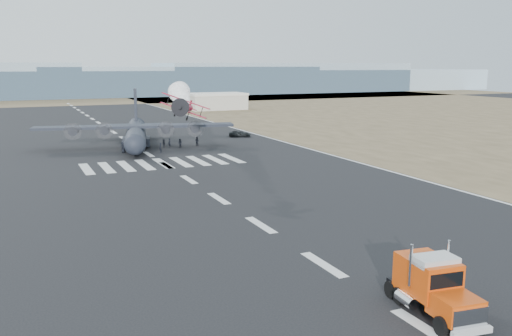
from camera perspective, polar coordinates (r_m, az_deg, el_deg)
ground at (r=44.33m, az=7.12°, el=-10.05°), size 500.00×500.00×0.00m
scrub_far at (r=266.60m, az=-19.69°, el=6.75°), size 500.00×80.00×0.00m
runway_markings at (r=98.96m, az=-11.23°, el=1.43°), size 60.00×260.00×0.01m
ridge_seg_d at (r=296.19m, az=-20.27°, el=8.31°), size 150.00×50.00×13.00m
ridge_seg_e at (r=307.86m, az=-8.00°, el=9.12°), size 150.00×50.00×15.00m
ridge_seg_f at (r=332.08m, az=2.97°, el=9.49°), size 150.00×50.00×17.00m
ridge_seg_g at (r=366.43m, az=12.15°, el=9.07°), size 150.00×50.00×13.00m
hangar_right at (r=197.68m, az=-4.20°, el=7.04°), size 20.50×12.50×5.90m
semi_truck at (r=37.08m, az=18.10°, el=-11.63°), size 3.68×8.73×3.85m
aerobatic_biplane at (r=71.81m, az=-7.46°, el=6.36°), size 6.28×6.10×3.52m
smoke_trail at (r=102.50m, az=-8.02°, el=7.79°), size 11.68×36.67×4.12m
transport_aircraft at (r=108.33m, az=-12.53°, el=3.66°), size 37.42×30.61×10.87m
support_vehicle at (r=120.99m, az=-1.72°, el=3.62°), size 5.38×3.98×1.36m
crew_a at (r=99.96m, az=-10.02°, el=2.10°), size 0.69×0.79×1.87m
crew_b at (r=105.09m, az=-8.01°, el=2.58°), size 0.85×1.05×1.88m
crew_c at (r=104.43m, az=-13.90°, el=2.24°), size 1.12×0.80×1.58m
crew_d at (r=104.80m, az=-11.58°, el=2.40°), size 1.11×1.03×1.72m
crew_e at (r=101.45m, az=-13.79°, el=2.08°), size 1.05×1.03×1.86m
crew_f at (r=106.64m, az=-9.68°, el=2.58°), size 0.72×1.57×1.63m
crew_g at (r=106.24m, az=-9.09°, el=2.62°), size 0.77×0.82×1.81m
crew_h at (r=108.16m, az=-6.23°, el=2.83°), size 0.91×1.02×1.79m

